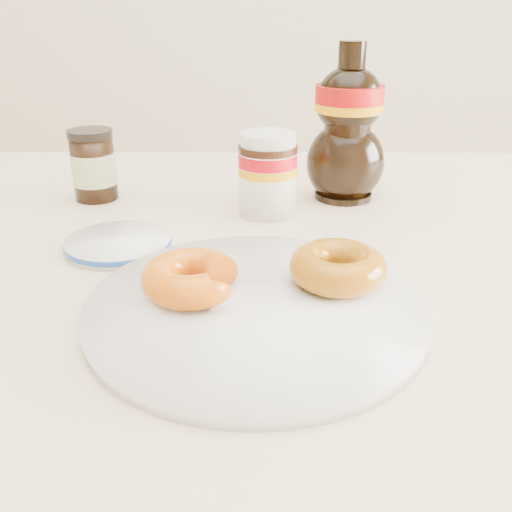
{
  "coord_description": "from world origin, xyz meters",
  "views": [
    {
      "loc": [
        -0.07,
        -0.47,
        1.01
      ],
      "look_at": [
        -0.08,
        0.02,
        0.79
      ],
      "focal_mm": 40.0,
      "sensor_mm": 36.0,
      "label": 1
    }
  ],
  "objects_px": {
    "nutella_jar": "(268,171)",
    "donut_whole": "(338,267)",
    "blue_rim_saucer": "(118,243)",
    "donut_bitten": "(191,278)",
    "plate": "(256,308)",
    "dark_jar": "(94,166)",
    "dining_table": "(322,320)",
    "syrup_bottle": "(348,123)"
  },
  "relations": [
    {
      "from": "donut_bitten",
      "to": "syrup_bottle",
      "type": "xyz_separation_m",
      "value": [
        0.18,
        0.31,
        0.07
      ]
    },
    {
      "from": "donut_bitten",
      "to": "dark_jar",
      "type": "xyz_separation_m",
      "value": [
        -0.17,
        0.31,
        0.02
      ]
    },
    {
      "from": "dark_jar",
      "to": "donut_bitten",
      "type": "bearing_deg",
      "value": -61.53
    },
    {
      "from": "nutella_jar",
      "to": "donut_whole",
      "type": "bearing_deg",
      "value": -74.65
    },
    {
      "from": "plate",
      "to": "dark_jar",
      "type": "relative_size",
      "value": 3.11
    },
    {
      "from": "dining_table",
      "to": "syrup_bottle",
      "type": "height_order",
      "value": "syrup_bottle"
    },
    {
      "from": "donut_bitten",
      "to": "nutella_jar",
      "type": "height_order",
      "value": "nutella_jar"
    },
    {
      "from": "nutella_jar",
      "to": "syrup_bottle",
      "type": "xyz_separation_m",
      "value": [
        0.11,
        0.06,
        0.05
      ]
    },
    {
      "from": "dining_table",
      "to": "blue_rim_saucer",
      "type": "distance_m",
      "value": 0.25
    },
    {
      "from": "nutella_jar",
      "to": "blue_rim_saucer",
      "type": "height_order",
      "value": "nutella_jar"
    },
    {
      "from": "donut_whole",
      "to": "plate",
      "type": "bearing_deg",
      "value": -154.45
    },
    {
      "from": "dining_table",
      "to": "plate",
      "type": "height_order",
      "value": "plate"
    },
    {
      "from": "dining_table",
      "to": "donut_bitten",
      "type": "xyz_separation_m",
      "value": [
        -0.13,
        -0.12,
        0.11
      ]
    },
    {
      "from": "plate",
      "to": "dark_jar",
      "type": "distance_m",
      "value": 0.39
    },
    {
      "from": "plate",
      "to": "blue_rim_saucer",
      "type": "bearing_deg",
      "value": 136.53
    },
    {
      "from": "dining_table",
      "to": "blue_rim_saucer",
      "type": "xyz_separation_m",
      "value": [
        -0.23,
        0.01,
        0.09
      ]
    },
    {
      "from": "donut_bitten",
      "to": "donut_whole",
      "type": "relative_size",
      "value": 0.99
    },
    {
      "from": "donut_bitten",
      "to": "nutella_jar",
      "type": "xyz_separation_m",
      "value": [
        0.07,
        0.25,
        0.03
      ]
    },
    {
      "from": "donut_whole",
      "to": "dark_jar",
      "type": "relative_size",
      "value": 0.93
    },
    {
      "from": "dark_jar",
      "to": "blue_rim_saucer",
      "type": "distance_m",
      "value": 0.19
    },
    {
      "from": "dining_table",
      "to": "blue_rim_saucer",
      "type": "height_order",
      "value": "blue_rim_saucer"
    },
    {
      "from": "donut_whole",
      "to": "nutella_jar",
      "type": "bearing_deg",
      "value": 105.35
    },
    {
      "from": "donut_whole",
      "to": "syrup_bottle",
      "type": "bearing_deg",
      "value": 81.24
    },
    {
      "from": "blue_rim_saucer",
      "to": "nutella_jar",
      "type": "bearing_deg",
      "value": 34.82
    },
    {
      "from": "blue_rim_saucer",
      "to": "dark_jar",
      "type": "bearing_deg",
      "value": 111.77
    },
    {
      "from": "syrup_bottle",
      "to": "dark_jar",
      "type": "xyz_separation_m",
      "value": [
        -0.34,
        -0.01,
        -0.06
      ]
    },
    {
      "from": "donut_whole",
      "to": "dark_jar",
      "type": "bearing_deg",
      "value": 136.38
    },
    {
      "from": "nutella_jar",
      "to": "donut_bitten",
      "type": "bearing_deg",
      "value": -105.78
    },
    {
      "from": "syrup_bottle",
      "to": "plate",
      "type": "bearing_deg",
      "value": -110.16
    },
    {
      "from": "syrup_bottle",
      "to": "donut_whole",
      "type": "bearing_deg",
      "value": -98.76
    },
    {
      "from": "dining_table",
      "to": "plate",
      "type": "relative_size",
      "value": 4.7
    },
    {
      "from": "dark_jar",
      "to": "blue_rim_saucer",
      "type": "relative_size",
      "value": 0.81
    },
    {
      "from": "dining_table",
      "to": "dark_jar",
      "type": "distance_m",
      "value": 0.38
    },
    {
      "from": "donut_whole",
      "to": "blue_rim_saucer",
      "type": "bearing_deg",
      "value": 154.36
    },
    {
      "from": "donut_whole",
      "to": "nutella_jar",
      "type": "height_order",
      "value": "nutella_jar"
    },
    {
      "from": "plate",
      "to": "donut_bitten",
      "type": "height_order",
      "value": "donut_bitten"
    },
    {
      "from": "nutella_jar",
      "to": "blue_rim_saucer",
      "type": "distance_m",
      "value": 0.21
    },
    {
      "from": "dining_table",
      "to": "donut_bitten",
      "type": "distance_m",
      "value": 0.21
    },
    {
      "from": "syrup_bottle",
      "to": "dark_jar",
      "type": "relative_size",
      "value": 2.16
    },
    {
      "from": "donut_whole",
      "to": "syrup_bottle",
      "type": "distance_m",
      "value": 0.3
    },
    {
      "from": "nutella_jar",
      "to": "dark_jar",
      "type": "xyz_separation_m",
      "value": [
        -0.24,
        0.06,
        -0.01
      ]
    },
    {
      "from": "donut_whole",
      "to": "blue_rim_saucer",
      "type": "relative_size",
      "value": 0.75
    }
  ]
}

